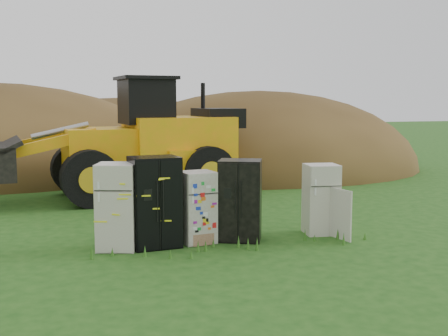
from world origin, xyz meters
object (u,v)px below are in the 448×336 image
(fridge_open_door, at_px, (321,199))
(wheel_loader, at_px, (117,138))
(fridge_leftmost, at_px, (117,206))
(fridge_dark_mid, at_px, (240,200))
(fridge_sticker, at_px, (197,207))
(fridge_black_side, at_px, (155,202))

(fridge_open_door, bearing_deg, wheel_loader, 131.05)
(fridge_leftmost, distance_m, fridge_dark_mid, 2.73)
(fridge_leftmost, distance_m, fridge_sticker, 1.76)
(wheel_loader, bearing_deg, fridge_leftmost, -102.27)
(fridge_leftmost, distance_m, fridge_open_door, 4.76)
(fridge_leftmost, height_order, fridge_dark_mid, fridge_leftmost)
(fridge_black_side, xyz_separation_m, fridge_open_door, (3.97, 0.01, -0.15))
(fridge_dark_mid, distance_m, fridge_open_door, 2.03)
(fridge_leftmost, bearing_deg, fridge_sticker, 19.30)
(fridge_dark_mid, relative_size, fridge_open_door, 1.10)
(fridge_black_side, distance_m, fridge_dark_mid, 1.94)
(fridge_black_side, distance_m, fridge_open_door, 3.97)
(fridge_black_side, distance_m, wheel_loader, 6.47)
(fridge_black_side, xyz_separation_m, fridge_dark_mid, (1.94, -0.01, -0.07))
(fridge_leftmost, height_order, fridge_black_side, fridge_black_side)
(fridge_sticker, height_order, fridge_dark_mid, fridge_dark_mid)
(fridge_sticker, distance_m, wheel_loader, 6.52)
(fridge_sticker, bearing_deg, wheel_loader, 91.14)
(fridge_leftmost, bearing_deg, fridge_dark_mid, 17.61)
(fridge_leftmost, xyz_separation_m, wheel_loader, (0.74, 6.37, 1.04))
(fridge_black_side, bearing_deg, fridge_open_door, -4.77)
(fridge_sticker, bearing_deg, fridge_dark_mid, -11.63)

